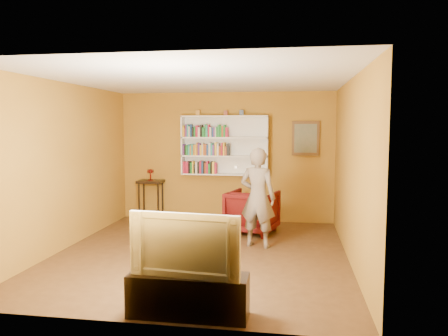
{
  "coord_description": "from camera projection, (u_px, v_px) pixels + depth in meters",
  "views": [
    {
      "loc": [
        1.41,
        -6.56,
        1.99
      ],
      "look_at": [
        0.24,
        0.75,
        1.28
      ],
      "focal_mm": 35.0,
      "sensor_mm": 36.0,
      "label": 1
    }
  ],
  "objects": [
    {
      "name": "room_shell",
      "position": [
        201.0,
        190.0,
        6.77
      ],
      "size": [
        5.3,
        5.8,
        2.88
      ],
      "color": "#4A2F18",
      "rests_on": "ground"
    },
    {
      "name": "console_table",
      "position": [
        151.0,
        187.0,
        9.25
      ],
      "size": [
        0.52,
        0.4,
        0.86
      ],
      "color": "black",
      "rests_on": "ground"
    },
    {
      "name": "armchair",
      "position": [
        252.0,
        212.0,
        8.16
      ],
      "size": [
        1.04,
        1.06,
        0.8
      ],
      "primitive_type": "imported",
      "rotation": [
        0.0,
        0.0,
        2.9
      ],
      "color": "#410408",
      "rests_on": "ground"
    },
    {
      "name": "ornament_left",
      "position": [
        198.0,
        113.0,
        9.04
      ],
      "size": [
        0.08,
        0.08,
        0.11
      ],
      "primitive_type": "cube",
      "color": "#BA8535",
      "rests_on": "bookshelf"
    },
    {
      "name": "person",
      "position": [
        258.0,
        198.0,
        7.18
      ],
      "size": [
        0.68,
        0.53,
        1.65
      ],
      "primitive_type": "imported",
      "rotation": [
        0.0,
        0.0,
        2.9
      ],
      "color": "#6C5E4F",
      "rests_on": "ground"
    },
    {
      "name": "tv_cabinet",
      "position": [
        188.0,
        295.0,
        4.58
      ],
      "size": [
        1.26,
        0.38,
        0.45
      ],
      "primitive_type": "cube",
      "color": "black",
      "rests_on": "ground"
    },
    {
      "name": "ornament_centre",
      "position": [
        226.0,
        113.0,
        8.95
      ],
      "size": [
        0.07,
        0.07,
        0.1
      ],
      "primitive_type": "cube",
      "color": "brown",
      "rests_on": "bookshelf"
    },
    {
      "name": "framed_painting",
      "position": [
        306.0,
        138.0,
        8.86
      ],
      "size": [
        0.55,
        0.05,
        0.7
      ],
      "color": "#583819",
      "rests_on": "room_shell"
    },
    {
      "name": "ornament_right",
      "position": [
        242.0,
        113.0,
        8.9
      ],
      "size": [
        0.08,
        0.08,
        0.11
      ],
      "primitive_type": "cube",
      "color": "#4B5C7E",
      "rests_on": "bookshelf"
    },
    {
      "name": "books_row_upper",
      "position": [
        205.0,
        131.0,
        9.01
      ],
      "size": [
        0.94,
        0.19,
        0.26
      ],
      "color": "yellow",
      "rests_on": "bookshelf"
    },
    {
      "name": "bookshelf",
      "position": [
        225.0,
        146.0,
        9.08
      ],
      "size": [
        1.8,
        0.29,
        1.23
      ],
      "color": "white",
      "rests_on": "room_shell"
    },
    {
      "name": "television",
      "position": [
        188.0,
        243.0,
        4.52
      ],
      "size": [
        1.18,
        0.26,
        0.67
      ],
      "primitive_type": "imported",
      "rotation": [
        0.0,
        0.0,
        -0.1
      ],
      "color": "black",
      "rests_on": "tv_cabinet"
    },
    {
      "name": "game_remote",
      "position": [
        236.0,
        167.0,
        6.82
      ],
      "size": [
        0.04,
        0.15,
        0.04
      ],
      "primitive_type": "cube",
      "color": "white",
      "rests_on": "person"
    },
    {
      "name": "books_row_middle",
      "position": [
        207.0,
        150.0,
        9.04
      ],
      "size": [
        0.97,
        0.19,
        0.27
      ],
      "color": "#592B82",
      "rests_on": "bookshelf"
    },
    {
      "name": "books_row_lower",
      "position": [
        200.0,
        168.0,
        9.1
      ],
      "size": [
        0.7,
        0.18,
        0.27
      ],
      "color": "#B71C3F",
      "rests_on": "bookshelf"
    },
    {
      "name": "ruby_lustre",
      "position": [
        151.0,
        172.0,
        9.22
      ],
      "size": [
        0.15,
        0.14,
        0.24
      ],
      "color": "maroon",
      "rests_on": "console_table"
    }
  ]
}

